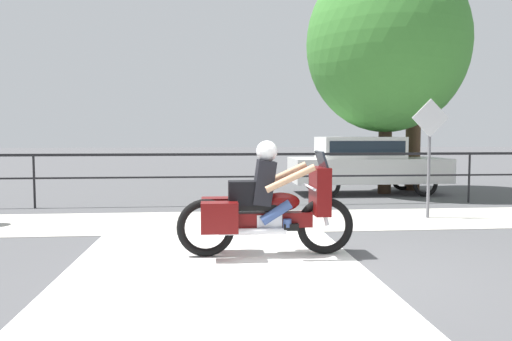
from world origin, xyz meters
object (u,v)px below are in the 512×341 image
motorcycle (265,206)px  parked_car (364,161)px  street_sign (430,143)px  tree_behind_car (415,58)px  tree_behind_sign (387,44)px

motorcycle → parked_car: 7.71m
street_sign → parked_car: bearing=89.9°
motorcycle → tree_behind_car: bearing=56.1°
motorcycle → tree_behind_car: 9.85m
parked_car → tree_behind_car: size_ratio=0.77×
parked_car → street_sign: size_ratio=1.82×
parked_car → motorcycle: bearing=-115.0°
street_sign → tree_behind_car: (1.74, 4.94, 2.42)m
parked_car → tree_behind_car: 3.56m
parked_car → street_sign: bearing=-87.7°
motorcycle → street_sign: street_sign is taller
parked_car → tree_behind_sign: size_ratio=0.65×
motorcycle → street_sign: (3.54, 2.72, 0.80)m
parked_car → tree_behind_sign: (0.60, 0.07, 3.24)m
motorcycle → tree_behind_sign: (4.15, 6.91, 3.46)m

